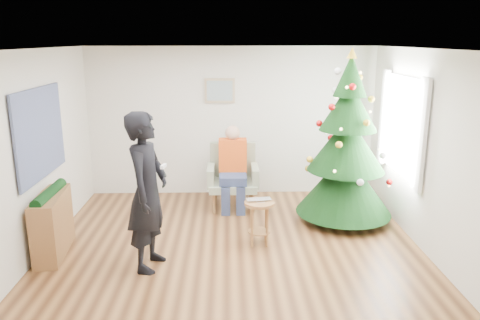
{
  "coord_description": "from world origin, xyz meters",
  "views": [
    {
      "loc": [
        -0.07,
        -5.62,
        2.72
      ],
      "look_at": [
        0.1,
        0.6,
        1.1
      ],
      "focal_mm": 35.0,
      "sensor_mm": 36.0,
      "label": 1
    }
  ],
  "objects_px": {
    "console": "(53,225)",
    "armchair": "(233,184)",
    "christmas_tree": "(347,146)",
    "stool": "(259,222)",
    "standing_man": "(147,192)"
  },
  "relations": [
    {
      "from": "console",
      "to": "armchair",
      "type": "bearing_deg",
      "value": 30.34
    },
    {
      "from": "christmas_tree",
      "to": "stool",
      "type": "distance_m",
      "value": 1.8
    },
    {
      "from": "christmas_tree",
      "to": "stool",
      "type": "height_order",
      "value": "christmas_tree"
    },
    {
      "from": "armchair",
      "to": "console",
      "type": "relative_size",
      "value": 1.04
    },
    {
      "from": "stool",
      "to": "standing_man",
      "type": "distance_m",
      "value": 1.64
    },
    {
      "from": "armchair",
      "to": "standing_man",
      "type": "bearing_deg",
      "value": -116.18
    },
    {
      "from": "console",
      "to": "standing_man",
      "type": "bearing_deg",
      "value": -22.2
    },
    {
      "from": "stool",
      "to": "console",
      "type": "distance_m",
      "value": 2.69
    },
    {
      "from": "christmas_tree",
      "to": "armchair",
      "type": "bearing_deg",
      "value": 158.38
    },
    {
      "from": "standing_man",
      "to": "console",
      "type": "relative_size",
      "value": 1.92
    },
    {
      "from": "christmas_tree",
      "to": "console",
      "type": "relative_size",
      "value": 2.6
    },
    {
      "from": "armchair",
      "to": "console",
      "type": "bearing_deg",
      "value": -143.75
    },
    {
      "from": "christmas_tree",
      "to": "stool",
      "type": "relative_size",
      "value": 4.29
    },
    {
      "from": "stool",
      "to": "console",
      "type": "bearing_deg",
      "value": -175.29
    },
    {
      "from": "christmas_tree",
      "to": "standing_man",
      "type": "relative_size",
      "value": 1.35
    }
  ]
}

